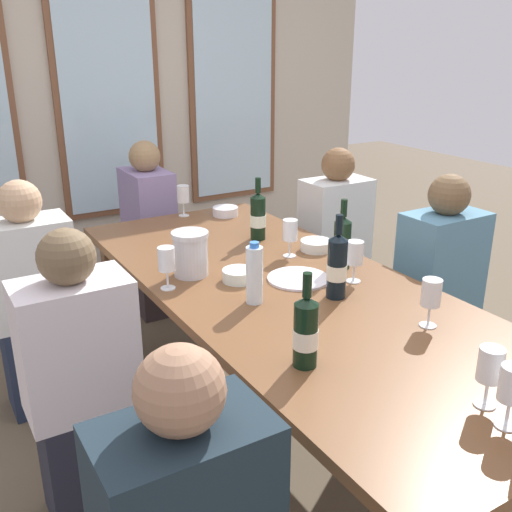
{
  "coord_description": "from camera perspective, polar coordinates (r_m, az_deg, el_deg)",
  "views": [
    {
      "loc": [
        -1.23,
        -1.79,
        1.67
      ],
      "look_at": [
        0.0,
        0.26,
        0.79
      ],
      "focal_mm": 41.17,
      "sensor_mm": 36.0,
      "label": 1
    }
  ],
  "objects": [
    {
      "name": "tasting_bowl_0",
      "position": [
        2.41,
        -1.72,
        -1.88
      ],
      "size": [
        0.13,
        0.13,
        0.05
      ],
      "primitive_type": "cylinder",
      "color": "white",
      "rests_on": "dining_table"
    },
    {
      "name": "seated_person_4",
      "position": [
        2.2,
        -16.55,
        -12.14
      ],
      "size": [
        0.38,
        0.24,
        1.11
      ],
      "color": "#232431",
      "rests_on": "ground"
    },
    {
      "name": "wine_glass_4",
      "position": [
        2.66,
        3.32,
        2.35
      ],
      "size": [
        0.07,
        0.07,
        0.17
      ],
      "color": "white",
      "rests_on": "dining_table"
    },
    {
      "name": "wine_glass_1",
      "position": [
        1.7,
        21.75,
        -10.04
      ],
      "size": [
        0.07,
        0.07,
        0.17
      ],
      "color": "white",
      "rests_on": "dining_table"
    },
    {
      "name": "wine_glass_0",
      "position": [
        2.4,
        9.59,
        0.12
      ],
      "size": [
        0.07,
        0.07,
        0.17
      ],
      "color": "white",
      "rests_on": "dining_table"
    },
    {
      "name": "ground_plane",
      "position": [
        2.74,
        2.92,
        -17.37
      ],
      "size": [
        12.0,
        12.0,
        0.0
      ],
      "primitive_type": "plane",
      "color": "brown"
    },
    {
      "name": "water_bottle",
      "position": [
        2.18,
        -0.16,
        -1.8
      ],
      "size": [
        0.06,
        0.06,
        0.24
      ],
      "color": "white",
      "rests_on": "dining_table"
    },
    {
      "name": "wine_bottle_2",
      "position": [
        1.77,
        4.85,
        -7.31
      ],
      "size": [
        0.08,
        0.08,
        0.3
      ],
      "color": "black",
      "rests_on": "dining_table"
    },
    {
      "name": "wine_glass_7",
      "position": [
        3.31,
        -7.1,
        5.85
      ],
      "size": [
        0.07,
        0.07,
        0.17
      ],
      "color": "white",
      "rests_on": "dining_table"
    },
    {
      "name": "back_wall_with_windows",
      "position": [
        4.19,
        -14.47,
        16.62
      ],
      "size": [
        4.18,
        0.1,
        2.9
      ],
      "color": "beige",
      "rests_on": "ground"
    },
    {
      "name": "tasting_bowl_2",
      "position": [
        3.32,
        -2.99,
        4.36
      ],
      "size": [
        0.14,
        0.14,
        0.05
      ],
      "primitive_type": "cylinder",
      "color": "white",
      "rests_on": "dining_table"
    },
    {
      "name": "seated_person_5",
      "position": [
        2.95,
        17.23,
        -3.56
      ],
      "size": [
        0.38,
        0.24,
        1.11
      ],
      "color": "#2A3A2B",
      "rests_on": "ground"
    },
    {
      "name": "tasting_bowl_3",
      "position": [
        2.77,
        5.85,
        1.04
      ],
      "size": [
        0.15,
        0.15,
        0.05
      ],
      "primitive_type": "cylinder",
      "color": "white",
      "rests_on": "dining_table"
    },
    {
      "name": "wine_bottle_3",
      "position": [
        2.54,
        8.36,
        1.32
      ],
      "size": [
        0.08,
        0.08,
        0.31
      ],
      "color": "black",
      "rests_on": "dining_table"
    },
    {
      "name": "seated_person_0",
      "position": [
        2.9,
        -20.76,
        -4.41
      ],
      "size": [
        0.38,
        0.24,
        1.11
      ],
      "color": "#212A41",
      "rests_on": "ground"
    },
    {
      "name": "wine_bottle_0",
      "position": [
        2.24,
        7.87,
        -0.96
      ],
      "size": [
        0.08,
        0.08,
        0.33
      ],
      "color": "black",
      "rests_on": "dining_table"
    },
    {
      "name": "wine_glass_3",
      "position": [
        2.09,
        16.65,
        -3.66
      ],
      "size": [
        0.07,
        0.07,
        0.17
      ],
      "color": "white",
      "rests_on": "dining_table"
    },
    {
      "name": "seated_person_6",
      "position": [
        3.75,
        -10.29,
        2.13
      ],
      "size": [
        0.24,
        0.38,
        1.11
      ],
      "color": "#382D30",
      "rests_on": "ground"
    },
    {
      "name": "wine_glass_6",
      "position": [
        2.32,
        -8.69,
        -0.39
      ],
      "size": [
        0.07,
        0.07,
        0.17
      ],
      "color": "white",
      "rests_on": "dining_table"
    },
    {
      "name": "wine_bottle_1",
      "position": [
        2.89,
        0.19,
        3.91
      ],
      "size": [
        0.08,
        0.08,
        0.31
      ],
      "color": "black",
      "rests_on": "dining_table"
    },
    {
      "name": "seated_person_1",
      "position": [
        3.49,
        7.6,
        0.89
      ],
      "size": [
        0.38,
        0.24,
        1.11
      ],
      "color": "#2A2136",
      "rests_on": "ground"
    },
    {
      "name": "dining_table",
      "position": [
        2.39,
        3.2,
        -4.47
      ],
      "size": [
        0.98,
        2.42,
        0.74
      ],
      "color": "brown",
      "rests_on": "ground"
    },
    {
      "name": "white_plate_0",
      "position": [
        2.43,
        4.13,
        -2.19
      ],
      "size": [
        0.26,
        0.26,
        0.01
      ],
      "primitive_type": "cylinder",
      "color": "white",
      "rests_on": "dining_table"
    },
    {
      "name": "metal_pitcher",
      "position": [
        2.46,
        -6.38,
        0.26
      ],
      "size": [
        0.16,
        0.16,
        0.19
      ],
      "color": "silver",
      "rests_on": "dining_table"
    }
  ]
}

